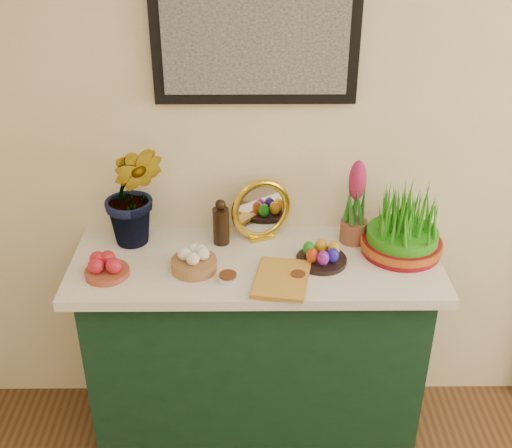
{
  "coord_description": "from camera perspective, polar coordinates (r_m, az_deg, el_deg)",
  "views": [
    {
      "loc": [
        -0.48,
        -0.06,
        2.2
      ],
      "look_at": [
        -0.47,
        1.95,
        1.07
      ],
      "focal_mm": 45.0,
      "sensor_mm": 36.0,
      "label": 1
    }
  ],
  "objects": [
    {
      "name": "sideboard",
      "position": [
        2.72,
        -0.01,
        -11.4
      ],
      "size": [
        1.3,
        0.45,
        0.85
      ],
      "primitive_type": "cube",
      "color": "#123320",
      "rests_on": "ground"
    },
    {
      "name": "wheatgrass_sabzeh",
      "position": [
        2.49,
        12.97,
        -0.23
      ],
      "size": [
        0.31,
        0.31,
        0.26
      ],
      "color": "maroon",
      "rests_on": "tablecloth"
    },
    {
      "name": "mirror",
      "position": [
        2.53,
        0.46,
        1.25
      ],
      "size": [
        0.25,
        0.15,
        0.25
      ],
      "color": "gold",
      "rests_on": "tablecloth"
    },
    {
      "name": "garlic_basket",
      "position": [
        2.37,
        -5.54,
        -3.28
      ],
      "size": [
        0.22,
        0.22,
        0.09
      ],
      "color": "#A57442",
      "rests_on": "tablecloth"
    },
    {
      "name": "spice_dish_left",
      "position": [
        2.32,
        -2.51,
        -4.78
      ],
      "size": [
        0.08,
        0.08,
        0.03
      ],
      "color": "silver",
      "rests_on": "tablecloth"
    },
    {
      "name": "hyacinth_green",
      "position": [
        2.46,
        -10.95,
        4.04
      ],
      "size": [
        0.3,
        0.26,
        0.56
      ],
      "primitive_type": "imported",
      "rotation": [
        0.0,
        0.0,
        -0.09
      ],
      "color": "#24661B",
      "rests_on": "tablecloth"
    },
    {
      "name": "vinegar_cruet",
      "position": [
        2.51,
        -3.13,
        0.0
      ],
      "size": [
        0.07,
        0.07,
        0.19
      ],
      "color": "black",
      "rests_on": "tablecloth"
    },
    {
      "name": "egg_plate",
      "position": [
        2.42,
        5.86,
        -2.84
      ],
      "size": [
        0.2,
        0.2,
        0.08
      ],
      "color": "black",
      "rests_on": "tablecloth"
    },
    {
      "name": "spice_dish_right",
      "position": [
        2.32,
        3.75,
        -4.7
      ],
      "size": [
        0.07,
        0.07,
        0.03
      ],
      "color": "silver",
      "rests_on": "tablecloth"
    },
    {
      "name": "hyacinth_pink",
      "position": [
        2.51,
        8.83,
        1.59
      ],
      "size": [
        0.11,
        0.11,
        0.35
      ],
      "color": "brown",
      "rests_on": "tablecloth"
    },
    {
      "name": "apple_bowl",
      "position": [
        2.39,
        -13.15,
        -3.76
      ],
      "size": [
        0.2,
        0.2,
        0.08
      ],
      "color": "#99442A",
      "rests_on": "tablecloth"
    },
    {
      "name": "tablecloth",
      "position": [
        2.45,
        -0.01,
        -3.5
      ],
      "size": [
        1.4,
        0.55,
        0.04
      ],
      "primitive_type": "cube",
      "color": "white",
      "rests_on": "sideboard"
    },
    {
      "name": "book",
      "position": [
        2.32,
        -0.04,
        -4.64
      ],
      "size": [
        0.21,
        0.28,
        0.03
      ],
      "primitive_type": "imported",
      "rotation": [
        0.0,
        0.0,
        -0.18
      ],
      "color": "gold",
      "rests_on": "tablecloth"
    }
  ]
}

